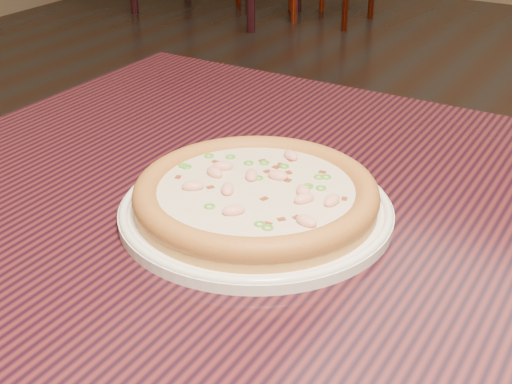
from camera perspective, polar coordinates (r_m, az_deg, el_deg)
The scene contains 3 objects.
hero_table at distance 0.84m, azimuth 8.90°, elevation -8.39°, with size 1.20×0.80×0.75m.
plate at distance 0.79m, azimuth 0.00°, elevation -1.37°, with size 0.30×0.30×0.02m.
pizza at distance 0.78m, azimuth 0.01°, elevation -0.19°, with size 0.27×0.27×0.03m.
Camera 1 is at (0.32, -0.71, 1.14)m, focal length 50.00 mm.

